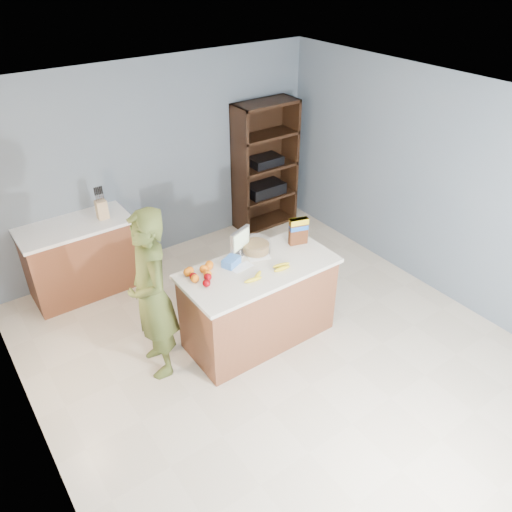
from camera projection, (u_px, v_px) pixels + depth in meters
floor at (276, 352)px, 5.16m from camera, size 4.50×5.00×0.02m
walls at (280, 210)px, 4.26m from camera, size 4.52×5.02×2.51m
counter_peninsula at (259, 306)px, 5.14m from camera, size 1.56×0.76×0.90m
back_cabinet at (81, 258)px, 5.83m from camera, size 1.24×0.62×0.90m
shelving_unit at (263, 167)px, 7.05m from camera, size 0.90×0.40×1.80m
person at (152, 296)px, 4.54m from camera, size 0.49×0.68×1.73m
knife_block at (102, 209)px, 5.65m from camera, size 0.12×0.10×0.31m
envelopes at (251, 262)px, 4.94m from camera, size 0.48×0.20×0.00m
bananas at (269, 272)px, 4.76m from camera, size 0.56×0.14×0.04m
apples at (202, 279)px, 4.64m from camera, size 0.18×0.24×0.08m
oranges at (200, 271)px, 4.75m from camera, size 0.32×0.23×0.08m
blue_carton at (231, 262)px, 4.88m from camera, size 0.21×0.18×0.08m
salad_bowl at (256, 246)px, 5.09m from camera, size 0.30×0.30×0.13m
tv at (240, 241)px, 4.99m from camera, size 0.28×0.13×0.28m
cereal_box at (298, 229)px, 5.15m from camera, size 0.21×0.13×0.29m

